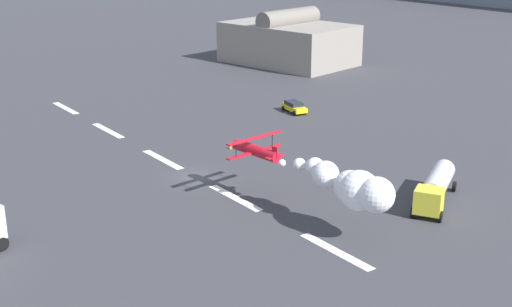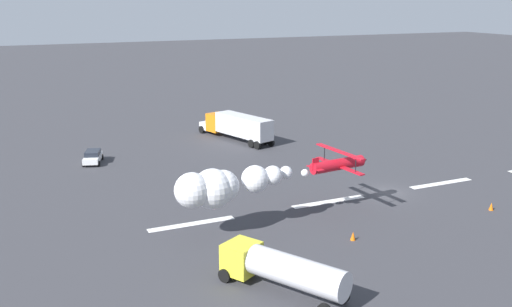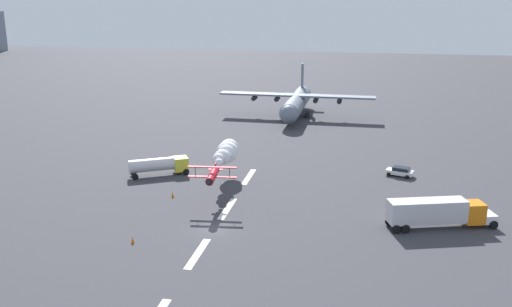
{
  "view_description": "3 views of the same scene",
  "coord_description": "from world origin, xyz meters",
  "px_view_note": "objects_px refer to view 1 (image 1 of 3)",
  "views": [
    {
      "loc": [
        57.78,
        -34.89,
        24.84
      ],
      "look_at": [
        7.62,
        2.14,
        4.21
      ],
      "focal_mm": 48.28,
      "sensor_mm": 36.0,
      "label": 1
    },
    {
      "loc": [
        35.55,
        46.0,
        19.61
      ],
      "look_at": [
        13.38,
        -3.74,
        4.74
      ],
      "focal_mm": 40.13,
      "sensor_mm": 36.0,
      "label": 2
    },
    {
      "loc": [
        -64.49,
        -17.87,
        28.64
      ],
      "look_at": [
        27.51,
        0.0,
        2.18
      ],
      "focal_mm": 40.48,
      "sensor_mm": 36.0,
      "label": 3
    }
  ],
  "objects_px": {
    "stunt_biplane_red": "(346,184)",
    "traffic_cone_near": "(230,146)",
    "traffic_cone_far": "(325,184)",
    "airport_staff_sedan": "(294,107)",
    "fuel_tanker_truck": "(436,186)"
  },
  "relations": [
    {
      "from": "stunt_biplane_red",
      "to": "traffic_cone_near",
      "type": "relative_size",
      "value": 26.32
    },
    {
      "from": "traffic_cone_far",
      "to": "traffic_cone_near",
      "type": "bearing_deg",
      "value": -178.05
    },
    {
      "from": "airport_staff_sedan",
      "to": "fuel_tanker_truck",
      "type": "bearing_deg",
      "value": -17.64
    },
    {
      "from": "airport_staff_sedan",
      "to": "traffic_cone_near",
      "type": "distance_m",
      "value": 18.73
    },
    {
      "from": "airport_staff_sedan",
      "to": "stunt_biplane_red",
      "type": "bearing_deg",
      "value": -33.34
    },
    {
      "from": "traffic_cone_near",
      "to": "fuel_tanker_truck",
      "type": "bearing_deg",
      "value": 13.15
    },
    {
      "from": "fuel_tanker_truck",
      "to": "traffic_cone_far",
      "type": "height_order",
      "value": "fuel_tanker_truck"
    },
    {
      "from": "fuel_tanker_truck",
      "to": "airport_staff_sedan",
      "type": "relative_size",
      "value": 1.98
    },
    {
      "from": "airport_staff_sedan",
      "to": "traffic_cone_near",
      "type": "relative_size",
      "value": 6.3
    },
    {
      "from": "fuel_tanker_truck",
      "to": "traffic_cone_far",
      "type": "xyz_separation_m",
      "value": [
        -9.38,
        -5.38,
        -1.37
      ]
    },
    {
      "from": "fuel_tanker_truck",
      "to": "airport_staff_sedan",
      "type": "distance_m",
      "value": 35.52
    },
    {
      "from": "stunt_biplane_red",
      "to": "fuel_tanker_truck",
      "type": "relative_size",
      "value": 2.11
    },
    {
      "from": "stunt_biplane_red",
      "to": "traffic_cone_far",
      "type": "xyz_separation_m",
      "value": [
        -8.81,
        5.75,
        -3.96
      ]
    },
    {
      "from": "airport_staff_sedan",
      "to": "traffic_cone_near",
      "type": "xyz_separation_m",
      "value": [
        8.5,
        -16.69,
        -0.44
      ]
    },
    {
      "from": "stunt_biplane_red",
      "to": "airport_staff_sedan",
      "type": "relative_size",
      "value": 4.18
    }
  ]
}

